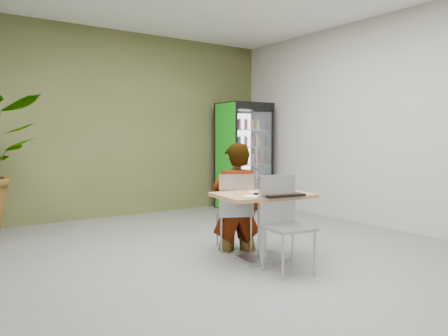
{
  "coord_description": "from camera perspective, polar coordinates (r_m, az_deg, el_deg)",
  "views": [
    {
      "loc": [
        -2.73,
        -3.76,
        1.37
      ],
      "look_at": [
        0.25,
        0.53,
        1.0
      ],
      "focal_mm": 35.0,
      "sensor_mm": 36.0,
      "label": 1
    }
  ],
  "objects": [
    {
      "name": "ground",
      "position": [
        4.84,
        1.23,
        -12.38
      ],
      "size": [
        7.0,
        7.0,
        0.0
      ],
      "primitive_type": "plane",
      "color": "slate",
      "rests_on": "ground"
    },
    {
      "name": "dining_table",
      "position": [
        4.88,
        5.01,
        -5.8
      ],
      "size": [
        1.1,
        0.85,
        0.75
      ],
      "rotation": [
        0.0,
        0.0,
        -0.15
      ],
      "color": "tan",
      "rests_on": "ground"
    },
    {
      "name": "napkin_stack",
      "position": [
        4.49,
        3.61,
        -3.77
      ],
      "size": [
        0.2,
        0.2,
        0.02
      ],
      "primitive_type": "cube",
      "rotation": [
        0.0,
        0.0,
        0.6
      ],
      "color": "silver",
      "rests_on": "dining_table"
    },
    {
      "name": "room_envelope",
      "position": [
        4.65,
        1.26,
        6.89
      ],
      "size": [
        6.0,
        7.0,
        3.2
      ],
      "primitive_type": null,
      "color": "beige",
      "rests_on": "ground"
    },
    {
      "name": "pizza_plate",
      "position": [
        4.86,
        4.74,
        -3.09
      ],
      "size": [
        0.32,
        0.25,
        0.03
      ],
      "color": "silver",
      "rests_on": "dining_table"
    },
    {
      "name": "seated_woman",
      "position": [
        5.3,
        1.57,
        -5.36
      ],
      "size": [
        0.7,
        0.6,
        1.61
      ],
      "primitive_type": "imported",
      "rotation": [
        0.0,
        0.0,
        2.7
      ],
      "color": "black",
      "rests_on": "ground"
    },
    {
      "name": "cafeteria_tray",
      "position": [
        4.67,
        7.26,
        -3.44
      ],
      "size": [
        0.49,
        0.39,
        0.03
      ],
      "primitive_type": "cube",
      "rotation": [
        0.0,
        0.0,
        -0.14
      ],
      "color": "black",
      "rests_on": "dining_table"
    },
    {
      "name": "soda_cup",
      "position": [
        5.01,
        7.77,
        -2.21
      ],
      "size": [
        0.09,
        0.09,
        0.16
      ],
      "color": "silver",
      "rests_on": "dining_table"
    },
    {
      "name": "beverage_fridge",
      "position": [
        8.43,
        2.64,
        1.6
      ],
      "size": [
        0.95,
        0.74,
        2.02
      ],
      "rotation": [
        0.0,
        0.0,
        -0.04
      ],
      "color": "black",
      "rests_on": "ground"
    },
    {
      "name": "chair_far",
      "position": [
        5.24,
        1.44,
        -4.97
      ],
      "size": [
        0.55,
        0.56,
        0.94
      ],
      "rotation": [
        0.0,
        0.0,
        2.7
      ],
      "color": "#A6A8AA",
      "rests_on": "ground"
    },
    {
      "name": "chair_near",
      "position": [
        4.51,
        7.67,
        -6.15
      ],
      "size": [
        0.49,
        0.5,
        0.98
      ],
      "rotation": [
        0.0,
        0.0,
        -0.15
      ],
      "color": "#A6A8AA",
      "rests_on": "ground"
    }
  ]
}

